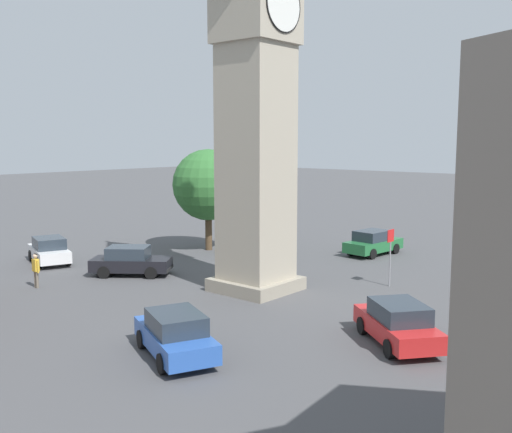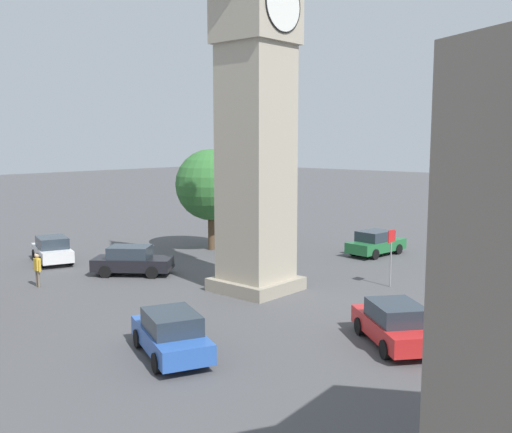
{
  "view_description": "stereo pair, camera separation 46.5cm",
  "coord_description": "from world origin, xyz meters",
  "px_view_note": "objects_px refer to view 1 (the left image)",
  "views": [
    {
      "loc": [
        -20.8,
        -17.7,
        7.11
      ],
      "look_at": [
        0.0,
        0.0,
        3.53
      ],
      "focal_mm": 41.26,
      "sensor_mm": 36.0,
      "label": 1
    },
    {
      "loc": [
        -20.49,
        -18.05,
        7.11
      ],
      "look_at": [
        0.0,
        0.0,
        3.53
      ],
      "focal_mm": 41.26,
      "sensor_mm": 36.0,
      "label": 2
    }
  ],
  "objects_px": {
    "car_white_side": "(373,243)",
    "car_black_far": "(131,261)",
    "pedestrian": "(36,267)",
    "clock_tower": "(256,30)",
    "car_red_corner": "(175,334)",
    "tree": "(208,185)",
    "car_silver_kerb": "(49,250)",
    "road_sign": "(390,248)",
    "car_blue_kerb": "(398,323)"
  },
  "relations": [
    {
      "from": "car_white_side",
      "to": "car_black_far",
      "type": "relative_size",
      "value": 0.99
    },
    {
      "from": "car_white_side",
      "to": "pedestrian",
      "type": "xyz_separation_m",
      "value": [
        -17.89,
        8.27,
        0.25
      ]
    },
    {
      "from": "clock_tower",
      "to": "pedestrian",
      "type": "height_order",
      "value": "clock_tower"
    },
    {
      "from": "car_red_corner",
      "to": "tree",
      "type": "height_order",
      "value": "tree"
    },
    {
      "from": "clock_tower",
      "to": "pedestrian",
      "type": "relative_size",
      "value": 12.16
    },
    {
      "from": "pedestrian",
      "to": "tree",
      "type": "xyz_separation_m",
      "value": [
        12.43,
        0.67,
        3.21
      ]
    },
    {
      "from": "car_silver_kerb",
      "to": "clock_tower",
      "type": "bearing_deg",
      "value": -76.61
    },
    {
      "from": "tree",
      "to": "road_sign",
      "type": "height_order",
      "value": "tree"
    },
    {
      "from": "pedestrian",
      "to": "tree",
      "type": "bearing_deg",
      "value": 3.11
    },
    {
      "from": "pedestrian",
      "to": "road_sign",
      "type": "bearing_deg",
      "value": -48.55
    },
    {
      "from": "car_red_corner",
      "to": "pedestrian",
      "type": "relative_size",
      "value": 2.64
    },
    {
      "from": "car_white_side",
      "to": "tree",
      "type": "relative_size",
      "value": 0.66
    },
    {
      "from": "car_silver_kerb",
      "to": "pedestrian",
      "type": "height_order",
      "value": "pedestrian"
    },
    {
      "from": "pedestrian",
      "to": "road_sign",
      "type": "distance_m",
      "value": 17.16
    },
    {
      "from": "clock_tower",
      "to": "road_sign",
      "type": "height_order",
      "value": "clock_tower"
    },
    {
      "from": "car_blue_kerb",
      "to": "road_sign",
      "type": "height_order",
      "value": "road_sign"
    },
    {
      "from": "car_black_far",
      "to": "road_sign",
      "type": "distance_m",
      "value": 13.4
    },
    {
      "from": "car_white_side",
      "to": "clock_tower",
      "type": "bearing_deg",
      "value": -179.61
    },
    {
      "from": "car_blue_kerb",
      "to": "car_red_corner",
      "type": "xyz_separation_m",
      "value": [
        -5.83,
        5.02,
        0.0
      ]
    },
    {
      "from": "pedestrian",
      "to": "road_sign",
      "type": "height_order",
      "value": "road_sign"
    },
    {
      "from": "car_silver_kerb",
      "to": "car_red_corner",
      "type": "height_order",
      "value": "same"
    },
    {
      "from": "car_red_corner",
      "to": "pedestrian",
      "type": "height_order",
      "value": "pedestrian"
    },
    {
      "from": "car_blue_kerb",
      "to": "tree",
      "type": "distance_m",
      "value": 19.83
    },
    {
      "from": "car_white_side",
      "to": "pedestrian",
      "type": "distance_m",
      "value": 19.71
    },
    {
      "from": "clock_tower",
      "to": "car_silver_kerb",
      "type": "relative_size",
      "value": 4.62
    },
    {
      "from": "car_silver_kerb",
      "to": "car_white_side",
      "type": "xyz_separation_m",
      "value": [
        14.44,
        -12.99,
        0.0
      ]
    },
    {
      "from": "car_silver_kerb",
      "to": "tree",
      "type": "height_order",
      "value": "tree"
    },
    {
      "from": "car_red_corner",
      "to": "car_silver_kerb",
      "type": "bearing_deg",
      "value": 72.62
    },
    {
      "from": "road_sign",
      "to": "car_red_corner",
      "type": "bearing_deg",
      "value": 176.1
    },
    {
      "from": "tree",
      "to": "road_sign",
      "type": "xyz_separation_m",
      "value": [
        -1.08,
        -13.52,
        -2.32
      ]
    },
    {
      "from": "car_silver_kerb",
      "to": "pedestrian",
      "type": "bearing_deg",
      "value": -126.17
    },
    {
      "from": "clock_tower",
      "to": "car_blue_kerb",
      "type": "xyz_separation_m",
      "value": [
        -2.5,
        -8.62,
        -11.26
      ]
    },
    {
      "from": "car_blue_kerb",
      "to": "tree",
      "type": "xyz_separation_m",
      "value": [
        8.37,
        17.64,
        3.46
      ]
    },
    {
      "from": "car_red_corner",
      "to": "road_sign",
      "type": "distance_m",
      "value": 13.19
    },
    {
      "from": "car_blue_kerb",
      "to": "car_red_corner",
      "type": "relative_size",
      "value": 0.96
    },
    {
      "from": "tree",
      "to": "road_sign",
      "type": "distance_m",
      "value": 13.76
    },
    {
      "from": "clock_tower",
      "to": "car_white_side",
      "type": "height_order",
      "value": "clock_tower"
    },
    {
      "from": "clock_tower",
      "to": "car_white_side",
      "type": "relative_size",
      "value": 4.81
    },
    {
      "from": "pedestrian",
      "to": "car_silver_kerb",
      "type": "bearing_deg",
      "value": 53.83
    },
    {
      "from": "pedestrian",
      "to": "tree",
      "type": "height_order",
      "value": "tree"
    },
    {
      "from": "car_blue_kerb",
      "to": "car_white_side",
      "type": "relative_size",
      "value": 1.0
    },
    {
      "from": "clock_tower",
      "to": "car_red_corner",
      "type": "relative_size",
      "value": 4.62
    },
    {
      "from": "car_red_corner",
      "to": "clock_tower",
      "type": "bearing_deg",
      "value": 23.37
    },
    {
      "from": "car_black_far",
      "to": "road_sign",
      "type": "relative_size",
      "value": 1.54
    },
    {
      "from": "car_red_corner",
      "to": "car_white_side",
      "type": "distance_m",
      "value": 20.0
    },
    {
      "from": "car_silver_kerb",
      "to": "car_red_corner",
      "type": "bearing_deg",
      "value": -107.38
    },
    {
      "from": "pedestrian",
      "to": "car_black_far",
      "type": "bearing_deg",
      "value": -15.69
    },
    {
      "from": "car_red_corner",
      "to": "car_black_far",
      "type": "distance_m",
      "value": 12.43
    },
    {
      "from": "road_sign",
      "to": "clock_tower",
      "type": "bearing_deg",
      "value": 136.8
    },
    {
      "from": "car_white_side",
      "to": "car_black_far",
      "type": "xyz_separation_m",
      "value": [
        -13.26,
        6.97,
        0.0
      ]
    }
  ]
}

